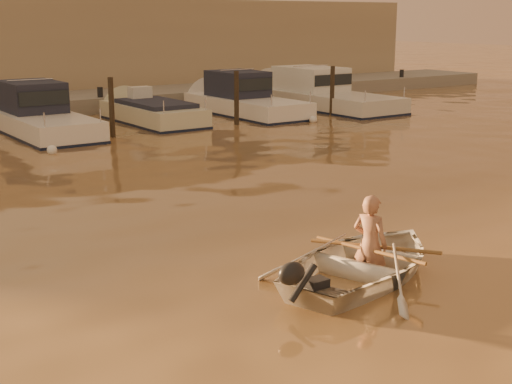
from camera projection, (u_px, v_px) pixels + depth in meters
ground_plane at (431, 236)px, 13.15m from camera, size 160.00×160.00×0.00m
dinghy at (366, 261)px, 11.06m from camera, size 4.15×3.51×0.73m
person at (370, 244)px, 11.08m from camera, size 0.54×0.67×1.59m
outboard_motor at (315, 288)px, 9.88m from camera, size 0.98×0.67×0.70m
oar_port at (374, 247)px, 11.22m from camera, size 1.12×1.84×0.13m
oar_starboard at (368, 250)px, 11.06m from camera, size 0.37×2.09×0.13m
moored_boat_2 at (39, 115)px, 24.66m from camera, size 2.25×7.55×1.75m
moored_boat_3 at (153, 117)px, 27.18m from camera, size 2.10×6.05×0.95m
moored_boat_4 at (246, 99)px, 29.48m from camera, size 2.33×7.15×1.75m
moored_boat_5 at (322, 93)px, 31.75m from camera, size 2.72×8.97×1.75m
piling_2 at (112, 110)px, 23.81m from camera, size 0.18×0.18×2.20m
piling_3 at (236, 101)px, 26.59m from camera, size 0.18×0.18×2.20m
piling_4 at (332, 93)px, 29.20m from camera, size 0.18×0.18×2.20m
fender_c at (52, 150)px, 21.11m from camera, size 0.30×0.30×0.30m
fender_d at (183, 125)px, 25.92m from camera, size 0.30×0.30×0.30m
fender_e at (313, 120)px, 27.38m from camera, size 0.30×0.30×0.30m
quay at (43, 109)px, 30.24m from camera, size 52.00×4.00×1.00m
waterfront_building at (1, 50)px, 34.08m from camera, size 46.00×7.00×4.80m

